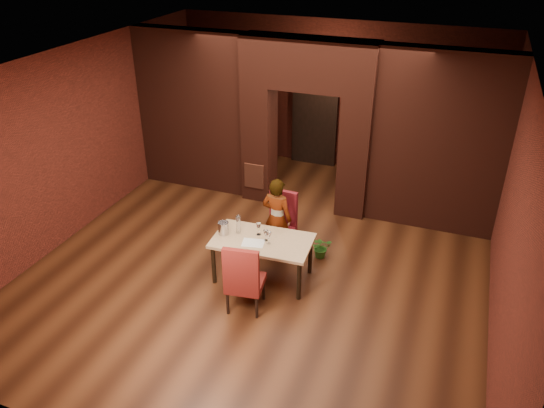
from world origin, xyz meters
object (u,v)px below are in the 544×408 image
(chair_near, at_px, (245,275))
(wine_bucket, at_px, (224,228))
(wine_glass_c, at_px, (269,238))
(water_bottle, at_px, (238,224))
(wine_glass_b, at_px, (266,235))
(wine_glass_a, at_px, (259,229))
(dining_table, at_px, (263,259))
(chair_far, at_px, (279,224))
(person_seated, at_px, (277,218))
(potted_plant, at_px, (321,247))

(chair_near, height_order, wine_bucket, chair_near)
(wine_bucket, bearing_deg, chair_near, -46.39)
(wine_glass_c, xyz_separation_m, water_bottle, (-0.55, 0.13, 0.05))
(wine_glass_b, distance_m, wine_bucket, 0.68)
(wine_glass_a, bearing_deg, dining_table, -46.76)
(chair_far, bearing_deg, chair_near, -84.19)
(person_seated, height_order, wine_glass_a, person_seated)
(chair_far, bearing_deg, wine_glass_a, -93.26)
(wine_bucket, distance_m, water_bottle, 0.24)
(person_seated, distance_m, wine_glass_b, 0.69)
(dining_table, distance_m, wine_glass_a, 0.48)
(wine_glass_c, bearing_deg, person_seated, 100.92)
(dining_table, xyz_separation_m, person_seated, (-0.02, 0.68, 0.36))
(chair_far, distance_m, wine_bucket, 1.06)
(potted_plant, bearing_deg, wine_glass_a, -136.14)
(chair_near, bearing_deg, chair_far, -96.40)
(wine_glass_a, xyz_separation_m, wine_glass_c, (0.23, -0.18, 0.00))
(water_bottle, xyz_separation_m, potted_plant, (1.12, 0.82, -0.67))
(wine_glass_b, height_order, potted_plant, wine_glass_b)
(water_bottle, bearing_deg, person_seated, 56.95)
(chair_near, height_order, wine_glass_b, chair_near)
(wine_glass_b, height_order, wine_bucket, wine_bucket)
(wine_bucket, relative_size, potted_plant, 0.55)
(wine_glass_a, relative_size, water_bottle, 0.65)
(chair_far, distance_m, wine_glass_b, 0.83)
(chair_far, distance_m, wine_glass_c, 0.91)
(person_seated, bearing_deg, wine_glass_b, 102.41)
(person_seated, height_order, water_bottle, person_seated)
(wine_glass_a, relative_size, wine_glass_b, 1.11)
(wine_glass_b, relative_size, wine_glass_c, 0.89)
(chair_far, xyz_separation_m, wine_glass_b, (0.08, -0.78, 0.26))
(dining_table, bearing_deg, chair_far, 88.29)
(chair_near, relative_size, wine_glass_b, 6.21)
(chair_far, xyz_separation_m, person_seated, (0.01, -0.10, 0.18))
(person_seated, relative_size, wine_glass_c, 6.97)
(potted_plant, bearing_deg, wine_glass_c, -120.87)
(potted_plant, bearing_deg, dining_table, -128.30)
(wine_glass_a, relative_size, potted_plant, 0.54)
(person_seated, distance_m, wine_glass_c, 0.77)
(wine_bucket, bearing_deg, chair_far, 54.45)
(dining_table, height_order, chair_far, chair_far)
(chair_near, bearing_deg, water_bottle, -69.04)
(dining_table, relative_size, water_bottle, 4.90)
(person_seated, relative_size, water_bottle, 4.62)
(wine_glass_a, bearing_deg, water_bottle, -170.62)
(person_seated, distance_m, water_bottle, 0.75)
(wine_glass_b, bearing_deg, wine_glass_a, 144.87)
(chair_far, height_order, potted_plant, chair_far)
(dining_table, relative_size, wine_bucket, 7.40)
(person_seated, height_order, wine_bucket, person_seated)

